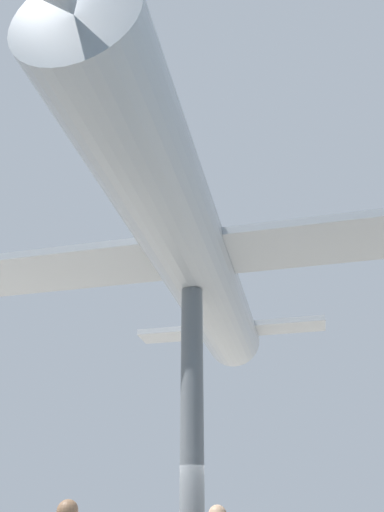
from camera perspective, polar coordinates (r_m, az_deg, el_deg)
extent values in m
cylinder|color=slate|center=(10.12, 0.00, -19.87)|extent=(0.46, 0.46, 6.05)
cylinder|color=#B2B7BC|center=(11.34, 0.00, 0.00)|extent=(5.45, 12.51, 1.73)
cube|color=#B2B7BC|center=(11.34, 0.00, 0.00)|extent=(18.48, 7.49, 0.18)
cube|color=#B2B7BC|center=(16.39, 4.37, -8.45)|extent=(6.03, 2.77, 0.18)
cube|color=#B2B7BC|center=(16.84, 4.22, -4.48)|extent=(0.50, 1.10, 2.38)
sphere|color=#936B4C|center=(7.37, -14.05, -26.42)|extent=(0.28, 0.28, 0.28)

